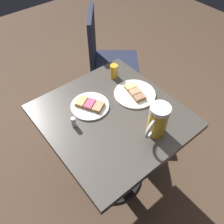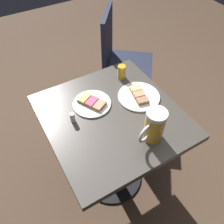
# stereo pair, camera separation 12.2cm
# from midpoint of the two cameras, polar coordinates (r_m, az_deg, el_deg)

# --- Properties ---
(ground_plane) EXTENTS (6.00, 6.00, 0.00)m
(ground_plane) POSITION_cam_midpoint_polar(r_m,az_deg,el_deg) (1.83, 1.98, -15.36)
(ground_plane) COLOR #4C3828
(cafe_table) EXTENTS (0.70, 0.73, 0.71)m
(cafe_table) POSITION_cam_midpoint_polar(r_m,az_deg,el_deg) (1.36, 2.57, -5.20)
(cafe_table) COLOR black
(cafe_table) RESTS_ON ground_plane
(plate_near) EXTENTS (0.21, 0.21, 0.03)m
(plate_near) POSITION_cam_midpoint_polar(r_m,az_deg,el_deg) (1.28, -2.24, 2.06)
(plate_near) COLOR white
(plate_near) RESTS_ON cafe_table
(plate_far) EXTENTS (0.24, 0.24, 0.03)m
(plate_far) POSITION_cam_midpoint_polar(r_m,az_deg,el_deg) (1.33, 9.22, 3.75)
(plate_far) COLOR white
(plate_far) RESTS_ON cafe_table
(beer_mug) EXTENTS (0.16, 0.10, 0.18)m
(beer_mug) POSITION_cam_midpoint_polar(r_m,az_deg,el_deg) (1.10, 13.39, -3.57)
(beer_mug) COLOR gold
(beer_mug) RESTS_ON cafe_table
(beer_glass_small) EXTENTS (0.05, 0.05, 0.09)m
(beer_glass_small) POSITION_cam_midpoint_polar(r_m,az_deg,el_deg) (1.43, 4.86, 9.68)
(beer_glass_small) COLOR gold
(beer_glass_small) RESTS_ON cafe_table
(salt_shaker) EXTENTS (0.02, 0.02, 0.06)m
(salt_shaker) POSITION_cam_midpoint_polar(r_m,az_deg,el_deg) (1.19, -6.80, -1.49)
(salt_shaker) COLOR silver
(salt_shaker) RESTS_ON cafe_table
(cafe_chair) EXTENTS (0.53, 0.53, 0.91)m
(cafe_chair) POSITION_cam_midpoint_polar(r_m,az_deg,el_deg) (1.90, 3.94, 12.65)
(cafe_chair) COLOR #1E2338
(cafe_chair) RESTS_ON ground_plane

